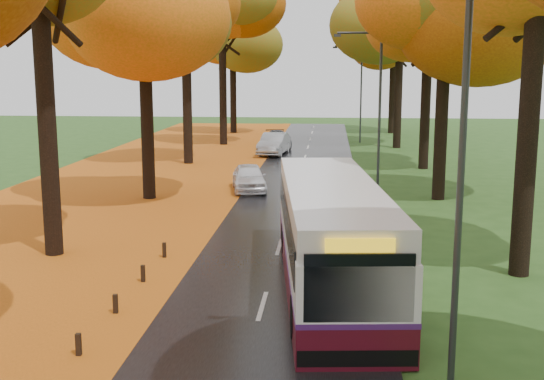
# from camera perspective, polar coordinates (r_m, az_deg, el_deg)

# --- Properties ---
(road) EXTENTS (6.50, 90.00, 0.04)m
(road) POSITION_cam_1_polar(r_m,az_deg,el_deg) (30.70, 1.59, -1.41)
(road) COLOR black
(road) RESTS_ON ground
(centre_line) EXTENTS (0.12, 90.00, 0.01)m
(centre_line) POSITION_cam_1_polar(r_m,az_deg,el_deg) (30.70, 1.59, -1.37)
(centre_line) COLOR silver
(centre_line) RESTS_ON road
(leaf_verge) EXTENTS (12.00, 90.00, 0.02)m
(leaf_verge) POSITION_cam_1_polar(r_m,az_deg,el_deg) (32.47, -14.47, -1.11)
(leaf_verge) COLOR #93450D
(leaf_verge) RESTS_ON ground
(leaf_drift) EXTENTS (0.90, 90.00, 0.01)m
(leaf_drift) POSITION_cam_1_polar(r_m,az_deg,el_deg) (31.02, -4.04, -1.27)
(leaf_drift) COLOR #C75F14
(leaf_drift) RESTS_ON road
(streetlamp_near) EXTENTS (2.45, 0.18, 8.00)m
(streetlamp_near) POSITION_cam_1_polar(r_m,az_deg,el_deg) (13.29, 14.56, 3.33)
(streetlamp_near) COLOR #333538
(streetlamp_near) RESTS_ON ground
(streetlamp_mid) EXTENTS (2.45, 0.18, 8.00)m
(streetlamp_mid) POSITION_cam_1_polar(r_m,az_deg,el_deg) (35.12, 8.61, 7.68)
(streetlamp_mid) COLOR #333538
(streetlamp_mid) RESTS_ON ground
(streetlamp_far) EXTENTS (2.45, 0.18, 8.00)m
(streetlamp_far) POSITION_cam_1_polar(r_m,az_deg,el_deg) (57.08, 7.22, 8.68)
(streetlamp_far) COLOR #333538
(streetlamp_far) RESTS_ON ground
(bus) EXTENTS (3.71, 11.50, 2.97)m
(bus) POSITION_cam_1_polar(r_m,az_deg,el_deg) (19.42, 4.97, -3.60)
(bus) COLOR #470B17
(bus) RESTS_ON road
(car_white) EXTENTS (2.29, 4.20, 1.36)m
(car_white) POSITION_cam_1_polar(r_m,az_deg,el_deg) (34.48, -1.94, 1.06)
(car_white) COLOR silver
(car_white) RESTS_ON road
(car_silver) EXTENTS (2.16, 4.81, 1.53)m
(car_silver) POSITION_cam_1_polar(r_m,az_deg,el_deg) (48.68, 0.16, 3.88)
(car_silver) COLOR gray
(car_silver) RESTS_ON road
(car_dark) EXTENTS (2.56, 4.53, 1.24)m
(car_dark) POSITION_cam_1_polar(r_m,az_deg,el_deg) (53.25, 0.49, 4.27)
(car_dark) COLOR black
(car_dark) RESTS_ON road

